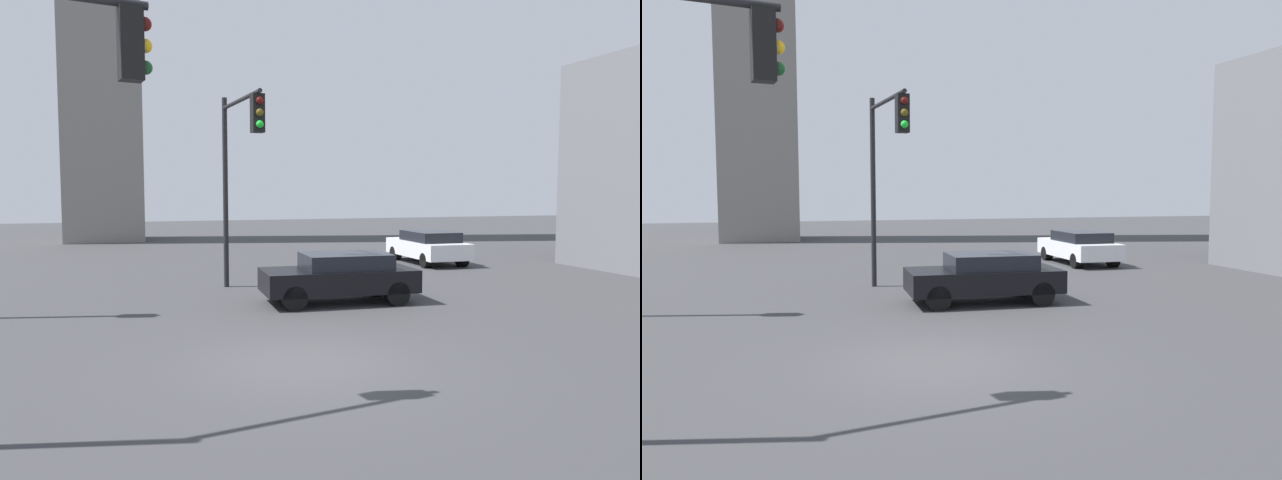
# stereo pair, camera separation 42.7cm
# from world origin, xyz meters

# --- Properties ---
(ground_plane) EXTENTS (101.85, 101.85, 0.00)m
(ground_plane) POSITION_xyz_m (0.00, 0.00, 0.00)
(ground_plane) COLOR #38383A
(traffic_light_2) EXTENTS (0.57, 3.84, 5.94)m
(traffic_light_2) POSITION_xyz_m (0.25, 7.45, 4.20)
(traffic_light_2) COLOR black
(traffic_light_2) RESTS_ON ground_plane
(car_0) EXTENTS (1.96, 4.36, 1.35)m
(car_0) POSITION_xyz_m (9.18, 12.81, 0.72)
(car_0) COLOR silver
(car_0) RESTS_ON ground_plane
(car_3) EXTENTS (4.21, 2.07, 1.35)m
(car_3) POSITION_xyz_m (2.62, 5.40, 0.73)
(car_3) COLOR black
(car_3) RESTS_ON ground_plane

